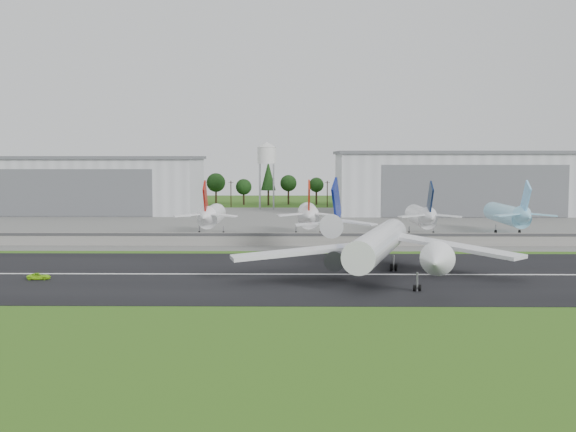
{
  "coord_description": "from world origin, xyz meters",
  "views": [
    {
      "loc": [
        8.09,
        -128.57,
        22.79
      ],
      "look_at": [
        6.04,
        40.0,
        9.0
      ],
      "focal_mm": 45.0,
      "sensor_mm": 36.0,
      "label": 1
    }
  ],
  "objects_px": {
    "parked_jet_red_b": "(308,215)",
    "ground_vehicle": "(39,276)",
    "parked_jet_navy": "(422,216)",
    "parked_jet_red_a": "(211,216)",
    "parked_jet_skyblue": "(509,215)",
    "main_airliner": "(379,250)"
  },
  "relations": [
    {
      "from": "parked_jet_red_a",
      "to": "parked_jet_navy",
      "type": "distance_m",
      "value": 60.46
    },
    {
      "from": "parked_jet_red_a",
      "to": "parked_jet_skyblue",
      "type": "distance_m",
      "value": 86.82
    },
    {
      "from": "parked_jet_red_a",
      "to": "ground_vehicle",
      "type": "bearing_deg",
      "value": -107.69
    },
    {
      "from": "parked_jet_red_a",
      "to": "parked_jet_skyblue",
      "type": "xyz_separation_m",
      "value": [
        86.67,
        5.0,
        -0.02
      ]
    },
    {
      "from": "main_airliner",
      "to": "ground_vehicle",
      "type": "relative_size",
      "value": 13.7
    },
    {
      "from": "ground_vehicle",
      "to": "parked_jet_red_a",
      "type": "height_order",
      "value": "parked_jet_red_a"
    },
    {
      "from": "parked_jet_red_b",
      "to": "parked_jet_skyblue",
      "type": "relative_size",
      "value": 0.84
    },
    {
      "from": "parked_jet_red_b",
      "to": "parked_jet_navy",
      "type": "bearing_deg",
      "value": -0.08
    },
    {
      "from": "main_airliner",
      "to": "parked_jet_red_a",
      "type": "relative_size",
      "value": 1.87
    },
    {
      "from": "main_airliner",
      "to": "parked_jet_navy",
      "type": "bearing_deg",
      "value": -91.51
    },
    {
      "from": "parked_jet_red_b",
      "to": "parked_jet_skyblue",
      "type": "height_order",
      "value": "parked_jet_red_b"
    },
    {
      "from": "parked_jet_navy",
      "to": "parked_jet_skyblue",
      "type": "bearing_deg",
      "value": 10.85
    },
    {
      "from": "parked_jet_skyblue",
      "to": "ground_vehicle",
      "type": "bearing_deg",
      "value": -144.62
    },
    {
      "from": "ground_vehicle",
      "to": "parked_jet_red_b",
      "type": "height_order",
      "value": "parked_jet_red_b"
    },
    {
      "from": "main_airliner",
      "to": "parked_jet_red_a",
      "type": "bearing_deg",
      "value": -43.75
    },
    {
      "from": "parked_jet_red_b",
      "to": "parked_jet_skyblue",
      "type": "bearing_deg",
      "value": 4.84
    },
    {
      "from": "ground_vehicle",
      "to": "parked_jet_navy",
      "type": "bearing_deg",
      "value": -54.72
    },
    {
      "from": "ground_vehicle",
      "to": "parked_jet_red_b",
      "type": "bearing_deg",
      "value": -40.83
    },
    {
      "from": "ground_vehicle",
      "to": "parked_jet_navy",
      "type": "height_order",
      "value": "parked_jet_navy"
    },
    {
      "from": "main_airliner",
      "to": "parked_jet_red_b",
      "type": "height_order",
      "value": "main_airliner"
    },
    {
      "from": "parked_jet_navy",
      "to": "main_airliner",
      "type": "bearing_deg",
      "value": -106.57
    },
    {
      "from": "parked_jet_red_b",
      "to": "ground_vehicle",
      "type": "bearing_deg",
      "value": -125.01
    }
  ]
}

